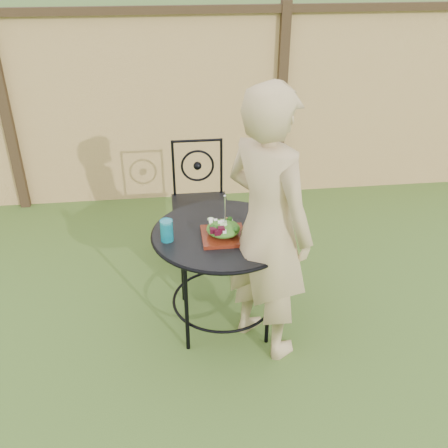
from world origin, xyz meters
name	(u,v)px	position (x,y,z in m)	size (l,w,h in m)	color
ground	(155,339)	(0.00, 0.00, 0.00)	(60.00, 60.00, 0.00)	#2E4917
fence	(148,108)	(0.00, 2.19, 0.95)	(8.00, 0.12, 1.90)	#E1B56F
patio_table	(223,250)	(0.48, 0.15, 0.59)	(0.92, 0.92, 0.72)	black
patio_chair	(200,197)	(0.40, 1.11, 0.50)	(0.46, 0.46, 0.95)	black
diner	(268,227)	(0.72, -0.08, 0.87)	(0.63, 0.42, 1.74)	tan
salad_plate	(223,236)	(0.48, 0.07, 0.74)	(0.27, 0.27, 0.02)	#450E09
salad	(223,229)	(0.48, 0.07, 0.79)	(0.21, 0.21, 0.08)	#235614
fork	(225,210)	(0.49, 0.07, 0.92)	(0.01, 0.01, 0.18)	silver
drinking_glass	(167,230)	(0.13, 0.08, 0.79)	(0.08, 0.08, 0.14)	#0B7386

